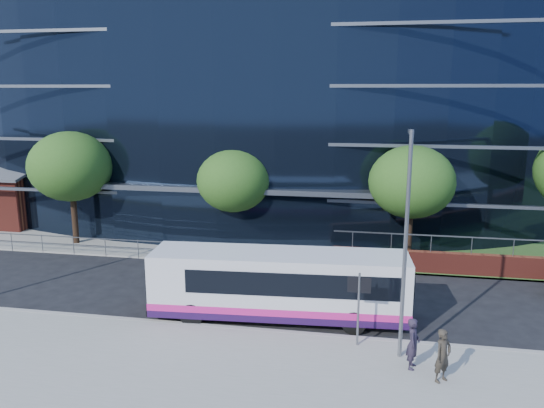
% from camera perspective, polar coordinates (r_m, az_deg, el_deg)
% --- Properties ---
extents(ground, '(200.00, 200.00, 0.00)m').
position_cam_1_polar(ground, '(22.56, -2.56, -12.46)').
color(ground, black).
rests_on(ground, ground).
extents(pavement_near, '(80.00, 8.00, 0.15)m').
position_cam_1_polar(pavement_near, '(18.24, -6.25, -18.66)').
color(pavement_near, gray).
rests_on(pavement_near, ground).
extents(kerb, '(80.00, 0.25, 0.16)m').
position_cam_1_polar(kerb, '(21.64, -3.16, -13.35)').
color(kerb, gray).
rests_on(kerb, ground).
extents(yellow_line_outer, '(80.00, 0.08, 0.01)m').
position_cam_1_polar(yellow_line_outer, '(21.85, -3.04, -13.30)').
color(yellow_line_outer, gold).
rests_on(yellow_line_outer, ground).
extents(yellow_line_inner, '(80.00, 0.08, 0.01)m').
position_cam_1_polar(yellow_line_inner, '(21.98, -2.94, -13.14)').
color(yellow_line_inner, gold).
rests_on(yellow_line_inner, ground).
extents(far_forecourt, '(50.00, 8.00, 0.10)m').
position_cam_1_polar(far_forecourt, '(34.05, -8.31, -3.86)').
color(far_forecourt, gray).
rests_on(far_forecourt, ground).
extents(glass_office, '(44.00, 23.10, 16.00)m').
position_cam_1_polar(glass_office, '(41.74, -1.64, 10.29)').
color(glass_office, black).
rests_on(glass_office, ground).
extents(guard_railings, '(24.00, 0.05, 1.10)m').
position_cam_1_polar(guard_railings, '(31.00, -14.23, -4.25)').
color(guard_railings, slate).
rests_on(guard_railings, ground).
extents(street_sign, '(0.85, 0.09, 2.80)m').
position_cam_1_polar(street_sign, '(19.76, 9.33, -9.52)').
color(street_sign, slate).
rests_on(street_sign, pavement_near).
extents(tree_far_a, '(4.95, 4.95, 6.98)m').
position_cam_1_polar(tree_far_a, '(34.22, -20.86, 3.79)').
color(tree_far_a, black).
rests_on(tree_far_a, ground).
extents(tree_far_b, '(4.29, 4.29, 6.05)m').
position_cam_1_polar(tree_far_b, '(30.88, -4.14, 2.50)').
color(tree_far_b, black).
rests_on(tree_far_b, ground).
extents(tree_far_c, '(4.62, 4.62, 6.51)m').
position_cam_1_polar(tree_far_c, '(29.46, 14.80, 2.29)').
color(tree_far_c, black).
rests_on(tree_far_c, ground).
extents(streetlight_east, '(0.15, 0.77, 8.00)m').
position_cam_1_polar(streetlight_east, '(18.52, 14.19, -3.75)').
color(streetlight_east, slate).
rests_on(streetlight_east, pavement_near).
extents(city_bus, '(10.75, 3.12, 2.87)m').
position_cam_1_polar(city_bus, '(22.16, 0.99, -8.64)').
color(city_bus, silver).
rests_on(city_bus, ground).
extents(pedestrian, '(0.54, 0.72, 1.78)m').
position_cam_1_polar(pedestrian, '(19.06, 14.93, -14.29)').
color(pedestrian, '#251E2D').
rests_on(pedestrian, pavement_near).
extents(pedestrian_b, '(0.77, 0.76, 1.79)m').
position_cam_1_polar(pedestrian_b, '(18.55, 17.90, -15.26)').
color(pedestrian_b, '#2F2920').
rests_on(pedestrian_b, pavement_near).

